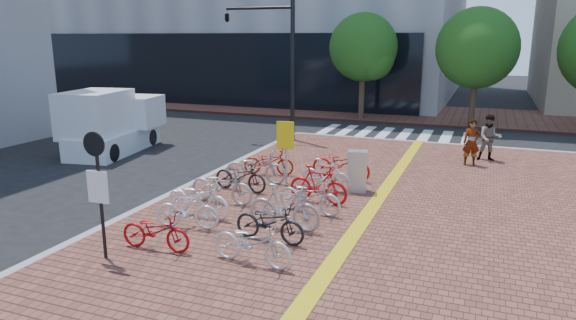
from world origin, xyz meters
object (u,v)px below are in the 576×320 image
at_px(bike_6, 269,162).
at_px(pedestrian_b, 490,138).
at_px(pedestrian_a, 472,142).
at_px(yellow_sign, 286,141).
at_px(bike_4, 240,176).
at_px(bike_12, 326,175).
at_px(notice_sign, 98,180).
at_px(bike_9, 284,207).
at_px(bike_10, 310,195).
at_px(bike_13, 341,164).
at_px(utility_box, 357,171).
at_px(bike_7, 252,243).
at_px(bike_8, 270,222).
at_px(bike_0, 156,231).
at_px(bike_5, 256,167).
at_px(bike_2, 198,198).
at_px(bike_1, 187,210).
at_px(box_truck, 112,123).
at_px(bike_11, 318,185).
at_px(traffic_light_pole, 262,40).

relative_size(bike_6, pedestrian_b, 0.99).
xyz_separation_m(pedestrian_a, yellow_sign, (-5.43, -4.77, 0.56)).
height_order(bike_4, bike_12, bike_12).
relative_size(bike_12, notice_sign, 0.60).
xyz_separation_m(bike_6, bike_9, (2.40, -4.57, 0.11)).
height_order(bike_10, pedestrian_b, pedestrian_b).
xyz_separation_m(bike_12, bike_13, (0.10, 1.39, 0.03)).
distance_m(bike_10, yellow_sign, 3.03).
xyz_separation_m(bike_6, utility_box, (3.29, -0.80, 0.18)).
relative_size(bike_7, pedestrian_b, 1.04).
relative_size(bike_4, pedestrian_b, 1.02).
height_order(bike_8, pedestrian_a, pedestrian_a).
xyz_separation_m(bike_0, yellow_sign, (0.74, 5.96, 0.97)).
height_order(bike_5, bike_9, bike_9).
bearing_deg(bike_5, bike_2, 167.70).
height_order(bike_1, pedestrian_b, pedestrian_b).
xyz_separation_m(bike_2, pedestrian_a, (6.45, 8.48, 0.34)).
relative_size(notice_sign, box_truck, 0.57).
relative_size(bike_1, bike_11, 0.91).
distance_m(bike_0, pedestrian_a, 12.39).
bearing_deg(bike_9, bike_10, -7.09).
bearing_deg(box_truck, bike_2, -37.73).
bearing_deg(notice_sign, pedestrian_b, 58.91).
distance_m(bike_1, notice_sign, 2.59).
xyz_separation_m(bike_4, bike_7, (2.58, -4.64, 0.01)).
height_order(utility_box, notice_sign, notice_sign).
bearing_deg(bike_7, bike_1, 66.18).
xyz_separation_m(bike_8, box_truck, (-10.15, 6.86, 0.63)).
height_order(pedestrian_a, yellow_sign, yellow_sign).
bearing_deg(bike_1, pedestrian_b, -44.41).
relative_size(bike_0, bike_7, 0.92).
bearing_deg(yellow_sign, bike_1, -99.84).
relative_size(bike_1, bike_4, 0.90).
bearing_deg(notice_sign, utility_box, 60.32).
xyz_separation_m(bike_8, bike_9, (0.03, 0.83, 0.10)).
relative_size(bike_13, pedestrian_a, 1.18).
height_order(bike_0, bike_9, bike_9).
bearing_deg(bike_4, bike_9, -129.45).
xyz_separation_m(bike_7, traffic_light_pole, (-5.44, 12.74, 3.98)).
relative_size(pedestrian_a, utility_box, 1.34).
distance_m(bike_0, bike_13, 7.43).
distance_m(bike_8, bike_11, 3.11).
distance_m(bike_10, utility_box, 2.50).
bearing_deg(bike_8, bike_11, 2.09).
distance_m(bike_1, traffic_light_pole, 12.52).
height_order(bike_8, bike_11, bike_11).
relative_size(bike_5, traffic_light_pole, 0.31).
distance_m(bike_2, traffic_light_pole, 11.65).
distance_m(bike_4, utility_box, 3.57).
height_order(bike_4, pedestrian_b, pedestrian_b).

